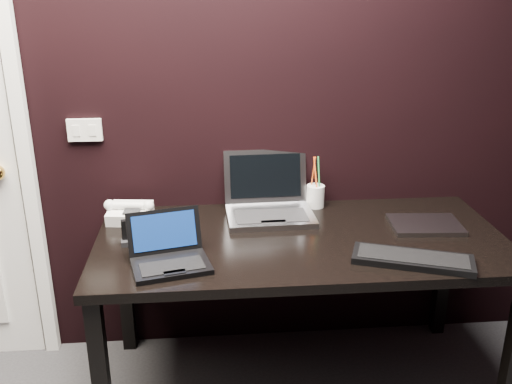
{
  "coord_description": "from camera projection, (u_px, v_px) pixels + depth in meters",
  "views": [
    {
      "loc": [
        -0.08,
        -0.73,
        1.75
      ],
      "look_at": [
        0.11,
        1.35,
        0.97
      ],
      "focal_mm": 40.0,
      "sensor_mm": 36.0,
      "label": 1
    }
  ],
  "objects": [
    {
      "name": "mobile_phone",
      "position": [
        128.0,
        235.0,
        2.3
      ],
      "size": [
        0.06,
        0.06,
        0.1
      ],
      "color": "black",
      "rests_on": "desk"
    },
    {
      "name": "pen_cup",
      "position": [
        315.0,
        195.0,
        2.67
      ],
      "size": [
        0.09,
        0.09,
        0.25
      ],
      "color": "silver",
      "rests_on": "desk"
    },
    {
      "name": "ext_keyboard",
      "position": [
        413.0,
        259.0,
        2.16
      ],
      "size": [
        0.47,
        0.3,
        0.03
      ],
      "color": "black",
      "rests_on": "desk"
    },
    {
      "name": "closed_laptop",
      "position": [
        425.0,
        225.0,
        2.47
      ],
      "size": [
        0.31,
        0.24,
        0.02
      ],
      "color": "gray",
      "rests_on": "desk"
    },
    {
      "name": "wall_switch",
      "position": [
        85.0,
        130.0,
        2.53
      ],
      "size": [
        0.15,
        0.02,
        0.1
      ],
      "color": "silver",
      "rests_on": "wall_back"
    },
    {
      "name": "netbook",
      "position": [
        169.0,
        255.0,
        2.13
      ],
      "size": [
        0.33,
        0.31,
        0.18
      ],
      "color": "black",
      "rests_on": "desk"
    },
    {
      "name": "desk",
      "position": [
        301.0,
        254.0,
        2.4
      ],
      "size": [
        1.7,
        0.8,
        0.74
      ],
      "color": "black",
      "rests_on": "ground"
    },
    {
      "name": "silver_laptop",
      "position": [
        269.0,
        205.0,
        2.58
      ],
      "size": [
        0.4,
        0.36,
        0.27
      ],
      "color": "#98989D",
      "rests_on": "desk"
    },
    {
      "name": "desk_phone",
      "position": [
        130.0,
        212.0,
        2.52
      ],
      "size": [
        0.23,
        0.19,
        0.11
      ],
      "color": "silver",
      "rests_on": "desk"
    },
    {
      "name": "wall_back",
      "position": [
        223.0,
        87.0,
        2.53
      ],
      "size": [
        4.0,
        0.0,
        4.0
      ],
      "primitive_type": "plane",
      "rotation": [
        1.57,
        0.0,
        0.0
      ],
      "color": "black",
      "rests_on": "ground"
    }
  ]
}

